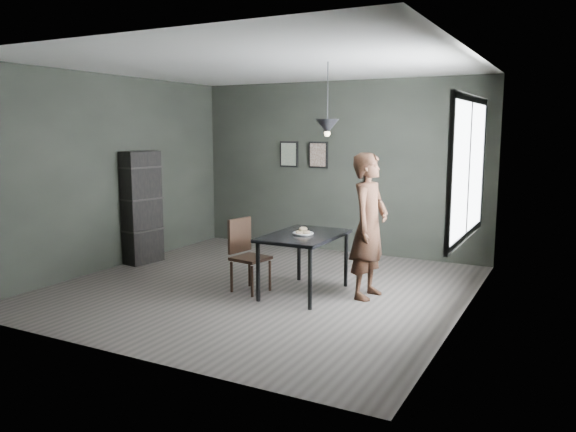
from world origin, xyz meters
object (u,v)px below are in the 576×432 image
at_px(wood_chair, 246,250).
at_px(woman, 369,226).
at_px(pendant_lamp, 327,127).
at_px(shelf_unit, 141,207).
at_px(white_plate, 303,234).
at_px(cafe_table, 304,240).

bearing_deg(wood_chair, woman, 27.00).
bearing_deg(pendant_lamp, woman, 15.62).
relative_size(shelf_unit, pendant_lamp, 1.96).
height_order(white_plate, woman, woman).
distance_m(white_plate, woman, 0.80).
bearing_deg(pendant_lamp, wood_chair, -161.79).
relative_size(woman, shelf_unit, 1.03).
distance_m(white_plate, wood_chair, 0.77).
xyz_separation_m(cafe_table, white_plate, (-0.00, -0.02, 0.08)).
bearing_deg(woman, cafe_table, 111.96).
bearing_deg(pendant_lamp, white_plate, -153.94).
distance_m(cafe_table, wood_chair, 0.76).
relative_size(cafe_table, wood_chair, 1.31).
bearing_deg(woman, pendant_lamp, 109.84).
xyz_separation_m(wood_chair, shelf_unit, (-2.21, 0.57, 0.33)).
bearing_deg(cafe_table, woman, 17.74).
distance_m(white_plate, shelf_unit, 2.94).
height_order(white_plate, pendant_lamp, pendant_lamp).
xyz_separation_m(shelf_unit, pendant_lamp, (3.17, -0.25, 1.20)).
relative_size(woman, wood_chair, 1.91).
xyz_separation_m(wood_chair, pendant_lamp, (0.96, 0.32, 1.53)).
bearing_deg(pendant_lamp, cafe_table, -158.20).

